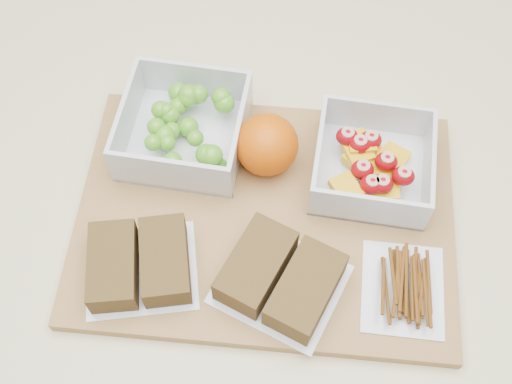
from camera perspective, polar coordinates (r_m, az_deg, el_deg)
counter at (r=1.16m, az=-0.66°, el=-12.02°), size 1.20×0.90×0.90m
cutting_board at (r=0.73m, az=0.84°, el=-2.23°), size 0.44×0.33×0.02m
grape_container at (r=0.75m, az=-6.29°, el=5.82°), size 0.14×0.14×0.06m
fruit_container at (r=0.74m, az=10.20°, el=2.39°), size 0.13×0.13×0.05m
orange at (r=0.72m, az=0.96°, el=4.22°), size 0.07×0.07×0.07m
sandwich_bag_left at (r=0.68m, az=-10.33°, el=-6.28°), size 0.14×0.13×0.04m
sandwich_bag_center at (r=0.67m, az=2.20°, el=-7.65°), size 0.15×0.14×0.04m
pretzel_bag at (r=0.69m, az=13.06°, el=-8.09°), size 0.09×0.11×0.02m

